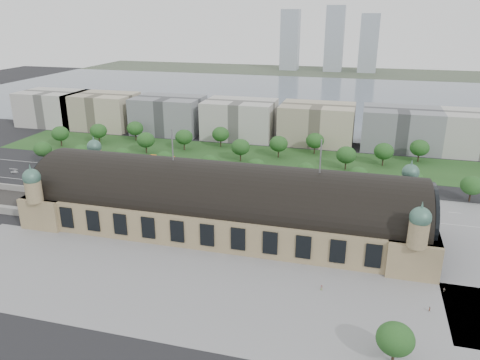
% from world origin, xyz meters
% --- Properties ---
extents(ground, '(900.00, 900.00, 0.00)m').
position_xyz_m(ground, '(0.00, 0.00, 0.00)').
color(ground, black).
rests_on(ground, ground).
extents(station, '(150.00, 48.40, 44.30)m').
position_xyz_m(station, '(0.00, 0.00, 10.28)').
color(station, tan).
rests_on(station, ground).
extents(plaza_south, '(190.00, 48.00, 0.12)m').
position_xyz_m(plaza_south, '(10.00, -44.00, 0.00)').
color(plaza_south, gray).
rests_on(plaza_south, ground).
extents(road_slab, '(260.00, 26.00, 0.10)m').
position_xyz_m(road_slab, '(-20.00, 38.00, 0.00)').
color(road_slab, black).
rests_on(road_slab, ground).
extents(grass_belt, '(300.00, 45.00, 0.10)m').
position_xyz_m(grass_belt, '(-15.00, 93.00, 0.00)').
color(grass_belt, '#224A1D').
rests_on(grass_belt, ground).
extents(petrol_station, '(14.00, 13.00, 5.05)m').
position_xyz_m(petrol_station, '(-53.91, 65.28, 2.95)').
color(petrol_station, orange).
rests_on(petrol_station, ground).
extents(lake, '(700.00, 320.00, 0.08)m').
position_xyz_m(lake, '(0.00, 298.00, 0.00)').
color(lake, slate).
rests_on(lake, ground).
extents(far_shore, '(700.00, 120.00, 0.14)m').
position_xyz_m(far_shore, '(0.00, 498.00, 0.00)').
color(far_shore, '#44513D').
rests_on(far_shore, ground).
extents(far_tower_left, '(24.00, 24.00, 80.00)m').
position_xyz_m(far_tower_left, '(-60.00, 508.00, 40.00)').
color(far_tower_left, '#9EA8B2').
rests_on(far_tower_left, ground).
extents(far_tower_mid, '(24.00, 24.00, 85.00)m').
position_xyz_m(far_tower_mid, '(0.00, 508.00, 42.50)').
color(far_tower_mid, '#9EA8B2').
rests_on(far_tower_mid, ground).
extents(far_tower_right, '(24.00, 24.00, 75.00)m').
position_xyz_m(far_tower_right, '(45.00, 508.00, 37.50)').
color(far_tower_right, '#9EA8B2').
rests_on(far_tower_right, ground).
extents(office_0, '(45.00, 32.00, 24.00)m').
position_xyz_m(office_0, '(-170.00, 133.00, 12.00)').
color(office_0, '#B7B6AE').
rests_on(office_0, ground).
extents(office_1, '(45.00, 32.00, 24.00)m').
position_xyz_m(office_1, '(-130.00, 133.00, 12.00)').
color(office_1, '#BAAF92').
rests_on(office_1, ground).
extents(office_2, '(45.00, 32.00, 24.00)m').
position_xyz_m(office_2, '(-80.00, 133.00, 12.00)').
color(office_2, gray).
rests_on(office_2, ground).
extents(office_3, '(45.00, 32.00, 24.00)m').
position_xyz_m(office_3, '(-30.00, 133.00, 12.00)').
color(office_3, '#B7B6AE').
rests_on(office_3, ground).
extents(office_4, '(45.00, 32.00, 24.00)m').
position_xyz_m(office_4, '(20.00, 133.00, 12.00)').
color(office_4, '#BAAF92').
rests_on(office_4, ground).
extents(office_5, '(45.00, 32.00, 24.00)m').
position_xyz_m(office_5, '(70.00, 133.00, 12.00)').
color(office_5, gray).
rests_on(office_5, ground).
extents(tree_row_0, '(9.60, 9.60, 11.52)m').
position_xyz_m(tree_row_0, '(-120.00, 53.00, 7.43)').
color(tree_row_0, '#2D2116').
rests_on(tree_row_0, ground).
extents(tree_row_1, '(9.60, 9.60, 11.52)m').
position_xyz_m(tree_row_1, '(-96.00, 53.00, 7.43)').
color(tree_row_1, '#2D2116').
rests_on(tree_row_1, ground).
extents(tree_row_2, '(9.60, 9.60, 11.52)m').
position_xyz_m(tree_row_2, '(-72.00, 53.00, 7.43)').
color(tree_row_2, '#2D2116').
rests_on(tree_row_2, ground).
extents(tree_row_3, '(9.60, 9.60, 11.52)m').
position_xyz_m(tree_row_3, '(-48.00, 53.00, 7.43)').
color(tree_row_3, '#2D2116').
rests_on(tree_row_3, ground).
extents(tree_row_4, '(9.60, 9.60, 11.52)m').
position_xyz_m(tree_row_4, '(-24.00, 53.00, 7.43)').
color(tree_row_4, '#2D2116').
rests_on(tree_row_4, ground).
extents(tree_row_5, '(9.60, 9.60, 11.52)m').
position_xyz_m(tree_row_5, '(0.00, 53.00, 7.43)').
color(tree_row_5, '#2D2116').
rests_on(tree_row_5, ground).
extents(tree_row_6, '(9.60, 9.60, 11.52)m').
position_xyz_m(tree_row_6, '(24.00, 53.00, 7.43)').
color(tree_row_6, '#2D2116').
rests_on(tree_row_6, ground).
extents(tree_row_7, '(9.60, 9.60, 11.52)m').
position_xyz_m(tree_row_7, '(48.00, 53.00, 7.43)').
color(tree_row_7, '#2D2116').
rests_on(tree_row_7, ground).
extents(tree_row_8, '(9.60, 9.60, 11.52)m').
position_xyz_m(tree_row_8, '(72.00, 53.00, 7.43)').
color(tree_row_8, '#2D2116').
rests_on(tree_row_8, ground).
extents(tree_row_9, '(9.60, 9.60, 11.52)m').
position_xyz_m(tree_row_9, '(96.00, 53.00, 7.43)').
color(tree_row_9, '#2D2116').
rests_on(tree_row_9, ground).
extents(tree_belt_0, '(10.40, 10.40, 12.48)m').
position_xyz_m(tree_belt_0, '(-130.00, 83.00, 8.05)').
color(tree_belt_0, '#2D2116').
rests_on(tree_belt_0, ground).
extents(tree_belt_1, '(10.40, 10.40, 12.48)m').
position_xyz_m(tree_belt_1, '(-111.00, 95.00, 8.05)').
color(tree_belt_1, '#2D2116').
rests_on(tree_belt_1, ground).
extents(tree_belt_2, '(10.40, 10.40, 12.48)m').
position_xyz_m(tree_belt_2, '(-92.00, 107.00, 8.05)').
color(tree_belt_2, '#2D2116').
rests_on(tree_belt_2, ground).
extents(tree_belt_3, '(10.40, 10.40, 12.48)m').
position_xyz_m(tree_belt_3, '(-73.00, 83.00, 8.05)').
color(tree_belt_3, '#2D2116').
rests_on(tree_belt_3, ground).
extents(tree_belt_4, '(10.40, 10.40, 12.48)m').
position_xyz_m(tree_belt_4, '(-54.00, 95.00, 8.05)').
color(tree_belt_4, '#2D2116').
rests_on(tree_belt_4, ground).
extents(tree_belt_5, '(10.40, 10.40, 12.48)m').
position_xyz_m(tree_belt_5, '(-35.00, 107.00, 8.05)').
color(tree_belt_5, '#2D2116').
rests_on(tree_belt_5, ground).
extents(tree_belt_6, '(10.40, 10.40, 12.48)m').
position_xyz_m(tree_belt_6, '(-16.00, 83.00, 8.05)').
color(tree_belt_6, '#2D2116').
rests_on(tree_belt_6, ground).
extents(tree_belt_7, '(10.40, 10.40, 12.48)m').
position_xyz_m(tree_belt_7, '(3.00, 95.00, 8.05)').
color(tree_belt_7, '#2D2116').
rests_on(tree_belt_7, ground).
extents(tree_belt_8, '(10.40, 10.40, 12.48)m').
position_xyz_m(tree_belt_8, '(22.00, 107.00, 8.05)').
color(tree_belt_8, '#2D2116').
rests_on(tree_belt_8, ground).
extents(tree_belt_9, '(10.40, 10.40, 12.48)m').
position_xyz_m(tree_belt_9, '(41.00, 83.00, 8.05)').
color(tree_belt_9, '#2D2116').
rests_on(tree_belt_9, ground).
extents(tree_belt_10, '(10.40, 10.40, 12.48)m').
position_xyz_m(tree_belt_10, '(60.00, 95.00, 8.05)').
color(tree_belt_10, '#2D2116').
rests_on(tree_belt_10, ground).
extents(tree_belt_11, '(10.40, 10.40, 12.48)m').
position_xyz_m(tree_belt_11, '(79.00, 107.00, 8.05)').
color(tree_belt_11, '#2D2116').
rests_on(tree_belt_11, ground).
extents(tree_plaza_s, '(9.00, 9.00, 10.64)m').
position_xyz_m(tree_plaza_s, '(60.00, -60.00, 6.80)').
color(tree_plaza_s, '#2D2116').
rests_on(tree_plaza_s, ground).
extents(traffic_car_0, '(3.97, 1.74, 1.33)m').
position_xyz_m(traffic_car_0, '(-122.99, 32.77, 0.67)').
color(traffic_car_0, silver).
rests_on(traffic_car_0, ground).
extents(traffic_car_1, '(4.22, 1.51, 1.39)m').
position_xyz_m(traffic_car_1, '(-75.26, 43.29, 0.69)').
color(traffic_car_1, gray).
rests_on(traffic_car_1, ground).
extents(traffic_car_2, '(5.32, 2.78, 1.43)m').
position_xyz_m(traffic_car_2, '(-65.83, 31.99, 0.71)').
color(traffic_car_2, black).
rests_on(traffic_car_2, ground).
extents(traffic_car_3, '(4.55, 2.14, 1.28)m').
position_xyz_m(traffic_car_3, '(-47.19, 43.43, 0.64)').
color(traffic_car_3, maroon).
rests_on(traffic_car_3, ground).
extents(traffic_car_4, '(4.65, 2.03, 1.56)m').
position_xyz_m(traffic_car_4, '(-8.14, 32.30, 0.78)').
color(traffic_car_4, '#1E1845').
rests_on(traffic_car_4, ground).
extents(traffic_car_5, '(4.08, 1.83, 1.30)m').
position_xyz_m(traffic_car_5, '(24.98, 44.43, 0.65)').
color(traffic_car_5, slate).
rests_on(traffic_car_5, ground).
extents(traffic_car_6, '(5.14, 2.61, 1.39)m').
position_xyz_m(traffic_car_6, '(76.60, 28.23, 0.70)').
color(traffic_car_6, '#BBBBBD').
rests_on(traffic_car_6, ground).
extents(parked_car_0, '(4.89, 4.32, 1.60)m').
position_xyz_m(parked_car_0, '(-79.74, 21.38, 0.80)').
color(parked_car_0, black).
rests_on(parked_car_0, ground).
extents(parked_car_1, '(4.87, 4.51, 1.27)m').
position_xyz_m(parked_car_1, '(-54.15, 23.32, 0.63)').
color(parked_car_1, maroon).
rests_on(parked_car_1, ground).
extents(parked_car_2, '(5.47, 4.91, 1.53)m').
position_xyz_m(parked_car_2, '(-38.78, 21.00, 0.76)').
color(parked_car_2, '#1B224E').
rests_on(parked_car_2, ground).
extents(parked_car_3, '(4.49, 4.10, 1.48)m').
position_xyz_m(parked_car_3, '(-40.68, 25.00, 0.74)').
color(parked_car_3, '#5A5B62').
rests_on(parked_car_3, ground).
extents(parked_car_4, '(4.08, 3.42, 1.32)m').
position_xyz_m(parked_car_4, '(-29.92, 21.06, 0.66)').
color(parked_car_4, '#BAB9BB').
rests_on(parked_car_4, ground).
extents(parked_car_5, '(6.08, 4.55, 1.53)m').
position_xyz_m(parked_car_5, '(-20.95, 25.00, 0.77)').
color(parked_car_5, '#9A9DA3').
rests_on(parked_car_5, ground).
extents(parked_car_6, '(5.28, 4.58, 1.46)m').
position_xyz_m(parked_car_6, '(-24.22, 25.00, 0.73)').
color(parked_car_6, black).
rests_on(parked_car_6, ground).
extents(bus_west, '(11.54, 3.53, 3.17)m').
position_xyz_m(bus_west, '(7.96, 30.49, 1.58)').
color(bus_west, '#AE301B').
rests_on(bus_west, ground).
extents(bus_mid, '(11.28, 3.48, 3.09)m').
position_xyz_m(bus_mid, '(22.27, 27.00, 1.55)').
color(bus_mid, silver).
rests_on(bus_mid, ground).
extents(bus_east, '(13.36, 3.52, 3.70)m').
position_xyz_m(bus_east, '(40.00, 32.00, 1.85)').
color(bus_east, silver).
rests_on(bus_east, ground).
extents(pedestrian_0, '(0.89, 0.61, 1.67)m').
position_xyz_m(pedestrian_0, '(40.59, -33.65, 0.84)').
color(pedestrian_0, gray).
rests_on(pedestrian_0, ground).
extents(pedestrian_1, '(0.61, 0.67, 1.55)m').
position_xyz_m(pedestrian_1, '(70.67, -36.42, 0.77)').
color(pedestrian_1, gray).
rests_on(pedestrian_1, ground).
extents(pedestrian_2, '(0.71, 0.90, 1.63)m').
position_xyz_m(pedestrian_2, '(75.88, -25.01, 0.81)').
color(pedestrian_2, gray).
rests_on(pedestrian_2, ground).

